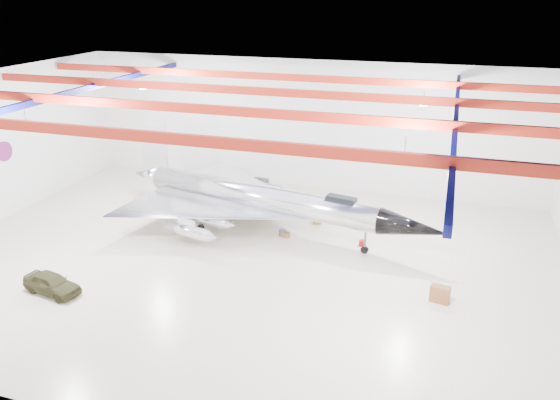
% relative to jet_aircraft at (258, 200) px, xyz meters
% --- Properties ---
extents(floor, '(40.00, 40.00, 0.00)m').
position_rel_jet_aircraft_xyz_m(floor, '(0.74, -4.87, -2.26)').
color(floor, beige).
rests_on(floor, ground).
extents(wall_back, '(40.00, 0.00, 40.00)m').
position_rel_jet_aircraft_xyz_m(wall_back, '(0.74, 10.13, 3.24)').
color(wall_back, silver).
rests_on(wall_back, floor).
extents(ceiling, '(40.00, 40.00, 0.00)m').
position_rel_jet_aircraft_xyz_m(ceiling, '(0.74, -4.87, 8.74)').
color(ceiling, '#0A0F38').
rests_on(ceiling, wall_back).
extents(ceiling_structure, '(39.50, 29.50, 1.08)m').
position_rel_jet_aircraft_xyz_m(ceiling_structure, '(0.74, -4.87, 8.07)').
color(ceiling_structure, '#9C1E11').
rests_on(ceiling_structure, ceiling).
extents(wall_roundel, '(0.10, 1.50, 1.50)m').
position_rel_jet_aircraft_xyz_m(wall_roundel, '(-19.20, -2.87, 2.74)').
color(wall_roundel, '#B21414').
rests_on(wall_roundel, wall_left).
extents(jet_aircraft, '(25.07, 16.88, 6.88)m').
position_rel_jet_aircraft_xyz_m(jet_aircraft, '(0.00, 0.00, 0.00)').
color(jet_aircraft, silver).
rests_on(jet_aircraft, floor).
extents(jeep, '(3.81, 2.05, 1.23)m').
position_rel_jet_aircraft_xyz_m(jeep, '(-8.33, -12.02, -1.64)').
color(jeep, '#323019').
rests_on(jeep, floor).
extents(desk, '(1.16, 0.73, 0.98)m').
position_rel_jet_aircraft_xyz_m(desk, '(12.99, -6.27, -1.77)').
color(desk, brown).
rests_on(desk, floor).
extents(engine_drum, '(0.63, 0.63, 0.46)m').
position_rel_jet_aircraft_xyz_m(engine_drum, '(1.98, -0.59, -2.03)').
color(engine_drum, '#59595B').
rests_on(engine_drum, floor).
extents(parts_bin, '(0.71, 0.63, 0.42)m').
position_rel_jet_aircraft_xyz_m(parts_bin, '(3.81, 2.23, -2.05)').
color(parts_bin, olive).
rests_on(parts_bin, floor).
extents(crate_small, '(0.45, 0.38, 0.29)m').
position_rel_jet_aircraft_xyz_m(crate_small, '(-7.59, 3.51, -2.11)').
color(crate_small, '#59595B').
rests_on(crate_small, floor).
extents(tool_chest, '(0.54, 0.54, 0.39)m').
position_rel_jet_aircraft_xyz_m(tool_chest, '(7.65, -0.49, -2.06)').
color(tool_chest, maroon).
rests_on(tool_chest, floor).
extents(oil_barrel, '(0.57, 0.48, 0.36)m').
position_rel_jet_aircraft_xyz_m(oil_barrel, '(2.25, -0.73, -2.08)').
color(oil_barrel, olive).
rests_on(oil_barrel, floor).
extents(spares_box, '(0.56, 0.56, 0.40)m').
position_rel_jet_aircraft_xyz_m(spares_box, '(0.47, 2.68, -2.06)').
color(spares_box, '#59595B').
rests_on(spares_box, floor).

